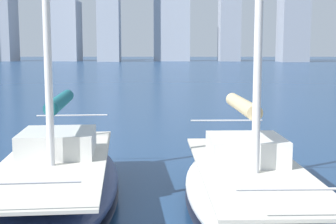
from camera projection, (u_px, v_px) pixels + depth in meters
city_skyline at (123, 2)px, 158.85m from camera, size 171.09×22.52×52.69m
sailboat_tan at (249, 185)px, 9.87m from camera, size 2.98×7.29×10.17m
sailboat_teal at (56, 178)px, 10.47m from camera, size 3.65×8.22×9.26m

